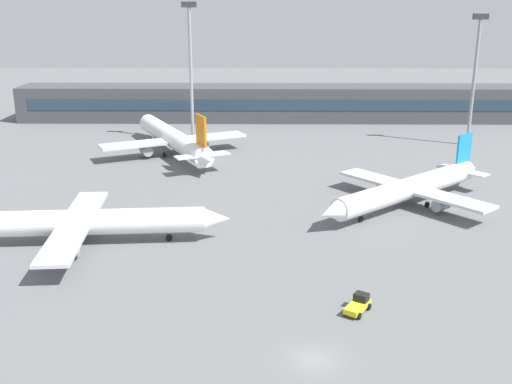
# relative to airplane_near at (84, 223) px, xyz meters

# --- Properties ---
(ground_plane) EXTENTS (400.00, 400.00, 0.00)m
(ground_plane) POSITION_rel_airplane_near_xyz_m (28.03, 13.13, -2.90)
(ground_plane) COLOR slate
(terminal_building) EXTENTS (136.83, 12.13, 9.00)m
(terminal_building) POSITION_rel_airplane_near_xyz_m (28.03, 86.23, 1.60)
(terminal_building) COLOR #3F4247
(terminal_building) RESTS_ON ground_plane
(airplane_near) EXTENTS (38.53, 26.94, 9.51)m
(airplane_near) POSITION_rel_airplane_near_xyz_m (0.00, 0.00, 0.00)
(airplane_near) COLOR white
(airplane_near) RESTS_ON ground_plane
(airplane_mid) EXTENTS (30.74, 27.59, 9.45)m
(airplane_mid) POSITION_rel_airplane_near_xyz_m (45.79, 15.45, -0.02)
(airplane_mid) COLOR white
(airplane_mid) RESTS_ON ground_plane
(airplane_far) EXTENTS (29.38, 40.63, 10.84)m
(airplane_far) POSITION_rel_airplane_near_xyz_m (4.61, 49.01, 0.40)
(airplane_far) COLOR white
(airplane_far) RESTS_ON ground_plane
(baggage_tug_yellow) EXTENTS (3.24, 3.83, 1.75)m
(baggage_tug_yellow) POSITION_rel_airplane_near_xyz_m (33.27, -18.00, -2.10)
(baggage_tug_yellow) COLOR yellow
(baggage_tug_yellow) RESTS_ON ground_plane
(floodlight_tower_west) EXTENTS (3.20, 0.80, 30.25)m
(floodlight_tower_west) POSITION_rel_airplane_near_xyz_m (7.56, 60.29, 14.31)
(floodlight_tower_west) COLOR gray
(floodlight_tower_west) RESTS_ON ground_plane
(floodlight_tower_east) EXTENTS (3.20, 0.80, 27.89)m
(floodlight_tower_east) POSITION_rel_airplane_near_xyz_m (68.55, 57.59, 13.10)
(floodlight_tower_east) COLOR gray
(floodlight_tower_east) RESTS_ON ground_plane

